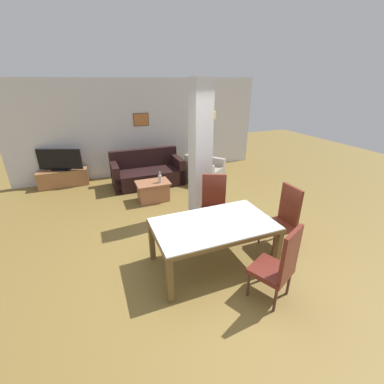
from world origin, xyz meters
The scene contains 14 objects.
ground_plane centered at (0.00, 0.00, 0.00)m, with size 18.00×18.00×0.00m, color brown.
back_wall centered at (0.00, 4.67, 1.35)m, with size 7.20×0.09×2.70m.
divider_pillar centered at (0.45, 1.56, 1.35)m, with size 0.35×0.40×2.70m.
dining_table centered at (0.00, 0.00, 0.59)m, with size 1.78×1.04×0.73m.
dining_chair_head_right centered at (1.29, 0.00, 0.56)m, with size 0.46×0.46×1.09m.
dining_chair_far_right centered at (0.44, 0.89, 0.56)m, with size 0.62×0.62×1.09m.
dining_chair_near_right centered at (0.44, -0.94, 0.56)m, with size 0.61×0.61×1.09m.
sofa centered at (-0.17, 3.70, 0.31)m, with size 1.85×0.91×0.91m.
armchair centered at (1.36, 3.32, 0.28)m, with size 1.19×1.19×0.80m.
coffee_table centered at (-0.28, 2.60, 0.23)m, with size 0.77×0.53×0.46m.
bottle centered at (-0.13, 2.52, 0.56)m, with size 0.08×0.08×0.26m.
tv_stand centered at (-2.30, 4.39, 0.23)m, with size 1.24×0.40×0.45m.
tv_screen centered at (-2.30, 4.39, 0.72)m, with size 1.07×0.45×0.56m.
floor_lamp centered at (1.91, 4.20, 1.52)m, with size 0.37×0.37×1.79m.
Camera 1 is at (-1.51, -2.90, 2.66)m, focal length 24.00 mm.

